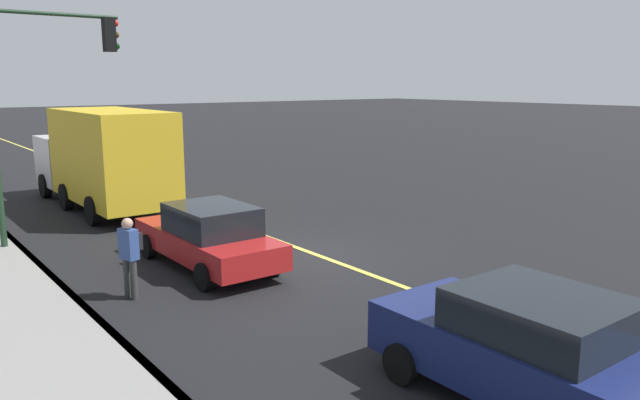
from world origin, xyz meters
TOP-DOWN VIEW (x-y plane):
  - ground at (0.00, 0.00)m, footprint 200.00×200.00m
  - curb_edge at (0.00, 5.86)m, footprint 80.00×0.16m
  - lane_stripe_center at (0.00, 0.00)m, footprint 80.00×0.16m
  - car_red at (0.53, 2.62)m, footprint 4.59×1.89m
  - car_navy at (-7.72, 2.10)m, footprint 4.27×2.08m
  - truck_yellow at (8.82, 2.26)m, footprint 8.23×2.60m
  - pedestrian_with_backpack at (-0.42, 4.83)m, footprint 0.44×0.43m
  - traffic_light_mast at (4.90, 5.00)m, footprint 0.28×3.38m

SIDE VIEW (x-z plane):
  - ground at x=0.00m, z-range 0.00..0.00m
  - lane_stripe_center at x=0.00m, z-range 0.00..0.01m
  - curb_edge at x=0.00m, z-range 0.00..0.15m
  - car_red at x=0.53m, z-range 0.00..1.52m
  - car_navy at x=-7.72m, z-range 0.02..1.61m
  - pedestrian_with_backpack at x=-0.42m, z-range 0.14..1.80m
  - truck_yellow at x=8.82m, z-range 0.08..3.46m
  - traffic_light_mast at x=4.90m, z-range 1.10..7.38m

